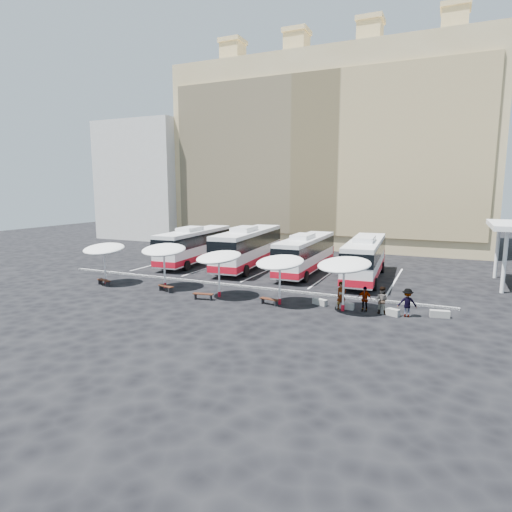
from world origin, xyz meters
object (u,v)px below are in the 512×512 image
at_px(bus_3, 365,257).
at_px(conc_bench_1, 345,306).
at_px(wood_bench_1, 166,287).
at_px(bus_0, 195,244).
at_px(bus_1, 248,246).
at_px(sunshade_2, 219,257).
at_px(wood_bench_2, 203,295).
at_px(passenger_1, 381,300).
at_px(bus_2, 306,253).
at_px(conc_bench_2, 390,312).
at_px(sunshade_3, 280,263).
at_px(sunshade_1, 164,250).
at_px(sunshade_4, 344,265).
at_px(passenger_0, 341,296).
at_px(conc_bench_3, 440,314).
at_px(sunshade_0, 104,249).
at_px(wood_bench_0, 104,281).
at_px(wood_bench_3, 269,300).
at_px(conc_bench_0, 320,302).
at_px(passenger_3, 407,303).
at_px(passenger_2, 364,299).

bearing_deg(bus_3, conc_bench_1, -90.60).
bearing_deg(wood_bench_1, bus_0, 111.90).
height_order(bus_1, sunshade_2, bus_1).
bearing_deg(wood_bench_2, bus_1, 100.72).
bearing_deg(passenger_1, bus_2, -45.18).
bearing_deg(conc_bench_2, sunshade_3, -175.94).
height_order(sunshade_1, sunshade_4, sunshade_1).
bearing_deg(bus_2, passenger_0, -61.73).
distance_m(conc_bench_1, conc_bench_3, 5.83).
height_order(sunshade_3, passenger_0, sunshade_3).
bearing_deg(conc_bench_3, sunshade_0, -176.84).
bearing_deg(wood_bench_1, wood_bench_0, -176.69).
height_order(wood_bench_3, conc_bench_2, conc_bench_2).
bearing_deg(conc_bench_3, bus_2, 140.19).
relative_size(wood_bench_1, conc_bench_0, 1.41).
xyz_separation_m(bus_3, conc_bench_2, (3.51, -10.23, -1.77)).
relative_size(bus_3, wood_bench_2, 8.06).
relative_size(wood_bench_1, conc_bench_2, 1.33).
bearing_deg(bus_0, bus_3, -5.94).
bearing_deg(bus_3, passenger_3, -70.13).
bearing_deg(sunshade_0, conc_bench_2, 1.58).
relative_size(sunshade_3, conc_bench_1, 3.56).
bearing_deg(sunshade_2, wood_bench_0, -176.31).
bearing_deg(bus_3, bus_0, 173.73).
relative_size(bus_3, sunshade_2, 2.81).
relative_size(sunshade_4, passenger_0, 2.38).
bearing_deg(conc_bench_3, sunshade_4, -169.36).
height_order(wood_bench_0, conc_bench_2, wood_bench_0).
xyz_separation_m(conc_bench_2, passenger_0, (-3.17, 0.06, 0.71)).
bearing_deg(conc_bench_0, conc_bench_2, -5.97).
bearing_deg(bus_1, passenger_2, -43.56).
distance_m(wood_bench_3, passenger_1, 7.45).
distance_m(sunshade_2, passenger_0, 9.25).
bearing_deg(conc_bench_0, bus_0, 147.97).
height_order(bus_2, sunshade_2, bus_2).
height_order(bus_1, passenger_1, bus_1).
height_order(sunshade_4, conc_bench_1, sunshade_4).
relative_size(bus_1, sunshade_1, 3.11).
xyz_separation_m(sunshade_1, sunshade_4, (14.61, -0.56, -0.02)).
xyz_separation_m(sunshade_3, passenger_2, (5.67, 0.67, -2.12)).
xyz_separation_m(sunshade_1, wood_bench_2, (4.76, -1.92, -2.74)).
distance_m(conc_bench_2, passenger_1, 0.90).
relative_size(bus_0, sunshade_2, 2.86).
xyz_separation_m(conc_bench_0, conc_bench_3, (7.63, 0.30, 0.01)).
relative_size(bus_1, passenger_2, 8.12).
xyz_separation_m(sunshade_2, wood_bench_1, (-4.58, -0.34, -2.61)).
bearing_deg(sunshade_1, conc_bench_0, 1.09).
relative_size(bus_0, conc_bench_0, 11.33).
bearing_deg(wood_bench_1, wood_bench_2, -12.76).
distance_m(bus_3, wood_bench_0, 22.39).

